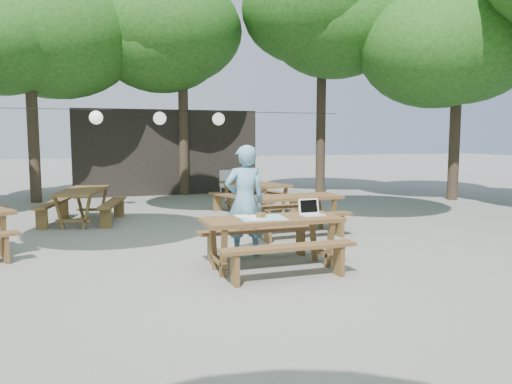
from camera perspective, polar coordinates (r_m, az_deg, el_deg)
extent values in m
plane|color=slate|center=(7.91, -2.94, -7.68)|extent=(80.00, 80.00, 0.00)
cube|color=black|center=(18.08, -10.69, 4.59)|extent=(6.00, 3.00, 2.80)
cube|color=#502E1C|center=(7.23, 1.81, -3.18)|extent=(2.00, 0.80, 0.06)
cube|color=#502E1C|center=(6.69, 3.78, -6.32)|extent=(1.90, 0.28, 0.05)
cube|color=#502E1C|center=(7.88, 0.12, -4.38)|extent=(1.90, 0.28, 0.05)
cube|color=#502E1C|center=(7.30, 1.80, -6.08)|extent=(1.70, 0.70, 0.69)
cube|color=#502E1C|center=(9.91, 3.98, -0.61)|extent=(2.03, 0.87, 0.06)
cube|color=#502E1C|center=(9.37, 5.64, -2.69)|extent=(1.91, 0.34, 0.05)
cube|color=#502E1C|center=(10.53, 2.48, -1.67)|extent=(1.91, 0.34, 0.05)
cube|color=#502E1C|center=(9.96, 3.96, -2.75)|extent=(1.72, 0.76, 0.69)
cube|color=#502E1C|center=(11.73, -19.24, 0.13)|extent=(1.26, 2.13, 0.06)
cube|color=#502E1C|center=(11.62, -16.08, -1.16)|extent=(0.73, 1.91, 0.05)
cube|color=#502E1C|center=(11.94, -22.22, -1.19)|extent=(0.73, 1.91, 0.05)
cube|color=#502E1C|center=(11.77, -19.18, -1.68)|extent=(1.09, 1.82, 0.69)
cube|color=#502E1C|center=(12.69, -0.12, 0.93)|extent=(1.43, 2.15, 0.06)
cube|color=#502E1C|center=(13.13, 2.09, -0.08)|extent=(0.91, 1.88, 0.05)
cube|color=#502E1C|center=(12.32, -2.47, -0.50)|extent=(0.91, 1.88, 0.05)
cube|color=#502E1C|center=(12.73, -0.12, -0.75)|extent=(1.24, 1.84, 0.69)
imported|color=#6BA6C4|center=(7.94, -1.28, -1.06)|extent=(0.68, 0.46, 1.79)
cube|color=white|center=(15.20, -3.11, 0.60)|extent=(0.49, 0.49, 0.04)
cube|color=white|center=(15.36, -3.41, 1.63)|extent=(0.44, 0.09, 0.48)
cube|color=white|center=(15.23, -3.11, -0.18)|extent=(0.47, 0.47, 0.38)
cube|color=white|center=(7.47, 6.44, -2.61)|extent=(0.34, 0.25, 0.02)
cube|color=white|center=(7.55, 6.04, -1.62)|extent=(0.33, 0.08, 0.23)
cube|color=black|center=(7.55, 6.06, -1.62)|extent=(0.28, 0.06, 0.19)
cube|color=#3A97C7|center=(7.18, 0.72, -2.97)|extent=(0.70, 0.62, 0.01)
cube|color=white|center=(7.11, -0.22, -3.02)|extent=(0.25, 0.32, 0.00)
cube|color=white|center=(7.28, 0.04, -2.79)|extent=(0.27, 0.34, 0.00)
cube|color=white|center=(7.26, -1.54, -2.79)|extent=(0.23, 0.31, 0.00)
cube|color=brown|center=(7.19, 0.56, -2.63)|extent=(0.16, 0.14, 0.06)
cylinder|color=black|center=(13.65, -8.02, 9.15)|extent=(9.00, 0.02, 0.02)
sphere|color=white|center=(13.39, -17.81, 8.11)|extent=(0.34, 0.34, 0.34)
sphere|color=white|center=(13.52, -10.95, 8.27)|extent=(0.34, 0.34, 0.34)
sphere|color=white|center=(13.84, -4.31, 8.32)|extent=(0.34, 0.34, 0.34)
cylinder|color=#2D2319|center=(15.94, -24.15, 6.85)|extent=(0.32, 0.32, 4.42)
ellipsoid|color=#174D14|center=(16.19, -24.56, 15.77)|extent=(4.66, 4.66, 3.50)
cylinder|color=#2D2319|center=(16.68, -8.30, 8.26)|extent=(0.32, 0.32, 4.99)
ellipsoid|color=#174D14|center=(17.01, -8.45, 17.72)|extent=(4.80, 4.80, 3.60)
cylinder|color=#2D2319|center=(17.17, 7.43, 8.45)|extent=(0.32, 0.32, 5.13)
ellipsoid|color=#174D14|center=(17.52, 7.58, 17.87)|extent=(5.22, 5.22, 3.91)
cylinder|color=#2D2319|center=(16.31, 21.81, 7.36)|extent=(0.32, 0.32, 4.67)
ellipsoid|color=#174D14|center=(16.59, 22.20, 16.48)|extent=(4.97, 4.97, 3.73)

